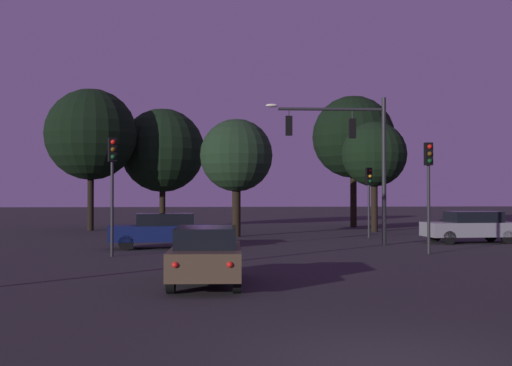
{
  "coord_description": "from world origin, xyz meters",
  "views": [
    {
      "loc": [
        -2.68,
        -9.08,
        2.39
      ],
      "look_at": [
        -0.18,
        18.69,
        2.83
      ],
      "focal_mm": 46.14,
      "sensor_mm": 36.0,
      "label": 1
    }
  ],
  "objects_px": {
    "car_nearside_lane": "(206,255)",
    "tree_right_cluster": "(91,135)",
    "traffic_light_median": "(429,175)",
    "traffic_signal_mast_arm": "(351,145)",
    "tree_left_far": "(163,150)",
    "traffic_light_corner_left": "(369,188)",
    "tree_lot_edge": "(353,137)",
    "tree_center_horizon": "(374,155)",
    "car_crossing_right": "(471,226)",
    "tree_behind_sign": "(236,156)",
    "car_crossing_left": "(162,230)",
    "traffic_light_corner_right": "(112,173)"
  },
  "relations": [
    {
      "from": "traffic_light_corner_right",
      "to": "car_crossing_right",
      "type": "height_order",
      "value": "traffic_light_corner_right"
    },
    {
      "from": "car_crossing_left",
      "to": "tree_lot_edge",
      "type": "relative_size",
      "value": 0.5
    },
    {
      "from": "car_nearside_lane",
      "to": "tree_center_horizon",
      "type": "relative_size",
      "value": 0.65
    },
    {
      "from": "car_crossing_right",
      "to": "tree_right_cluster",
      "type": "height_order",
      "value": "tree_right_cluster"
    },
    {
      "from": "traffic_light_corner_left",
      "to": "traffic_signal_mast_arm",
      "type": "bearing_deg",
      "value": -113.6
    },
    {
      "from": "tree_left_far",
      "to": "tree_right_cluster",
      "type": "xyz_separation_m",
      "value": [
        -4.44,
        -2.9,
        0.81
      ]
    },
    {
      "from": "car_nearside_lane",
      "to": "tree_right_cluster",
      "type": "bearing_deg",
      "value": 105.26
    },
    {
      "from": "traffic_light_corner_right",
      "to": "traffic_light_median",
      "type": "bearing_deg",
      "value": -0.11
    },
    {
      "from": "tree_left_far",
      "to": "traffic_light_corner_left",
      "type": "bearing_deg",
      "value": -44.13
    },
    {
      "from": "tree_behind_sign",
      "to": "tree_lot_edge",
      "type": "xyz_separation_m",
      "value": [
        8.93,
        9.59,
        1.92
      ]
    },
    {
      "from": "car_crossing_left",
      "to": "tree_left_far",
      "type": "bearing_deg",
      "value": 92.89
    },
    {
      "from": "tree_behind_sign",
      "to": "tree_right_cluster",
      "type": "bearing_deg",
      "value": 143.19
    },
    {
      "from": "traffic_light_corner_left",
      "to": "car_crossing_left",
      "type": "relative_size",
      "value": 0.8
    },
    {
      "from": "tree_right_cluster",
      "to": "car_crossing_left",
      "type": "bearing_deg",
      "value": -69.59
    },
    {
      "from": "tree_center_horizon",
      "to": "car_crossing_right",
      "type": "bearing_deg",
      "value": -77.48
    },
    {
      "from": "car_crossing_left",
      "to": "tree_behind_sign",
      "type": "xyz_separation_m",
      "value": [
        3.7,
        7.51,
        3.69
      ]
    },
    {
      "from": "traffic_signal_mast_arm",
      "to": "traffic_light_corner_right",
      "type": "bearing_deg",
      "value": -156.01
    },
    {
      "from": "traffic_light_corner_right",
      "to": "car_nearside_lane",
      "type": "xyz_separation_m",
      "value": [
        3.44,
        -8.06,
        -2.39
      ]
    },
    {
      "from": "traffic_light_corner_left",
      "to": "car_nearside_lane",
      "type": "distance_m",
      "value": 19.79
    },
    {
      "from": "traffic_light_corner_left",
      "to": "car_crossing_right",
      "type": "relative_size",
      "value": 0.82
    },
    {
      "from": "traffic_light_median",
      "to": "tree_left_far",
      "type": "bearing_deg",
      "value": 118.99
    },
    {
      "from": "traffic_signal_mast_arm",
      "to": "traffic_light_corner_left",
      "type": "xyz_separation_m",
      "value": [
        2.13,
        4.88,
        -1.96
      ]
    },
    {
      "from": "tree_behind_sign",
      "to": "tree_right_cluster",
      "type": "distance_m",
      "value": 11.37
    },
    {
      "from": "tree_left_far",
      "to": "tree_center_horizon",
      "type": "height_order",
      "value": "tree_left_far"
    },
    {
      "from": "tree_left_far",
      "to": "tree_right_cluster",
      "type": "distance_m",
      "value": 5.36
    },
    {
      "from": "car_crossing_right",
      "to": "tree_center_horizon",
      "type": "height_order",
      "value": "tree_center_horizon"
    },
    {
      "from": "traffic_signal_mast_arm",
      "to": "car_nearside_lane",
      "type": "distance_m",
      "value": 14.9
    },
    {
      "from": "traffic_light_corner_right",
      "to": "tree_behind_sign",
      "type": "xyz_separation_m",
      "value": [
        5.38,
        11.11,
        1.3
      ]
    },
    {
      "from": "tree_right_cluster",
      "to": "car_nearside_lane",
      "type": "bearing_deg",
      "value": -74.74
    },
    {
      "from": "traffic_light_corner_left",
      "to": "car_nearside_lane",
      "type": "height_order",
      "value": "traffic_light_corner_left"
    },
    {
      "from": "traffic_light_median",
      "to": "tree_behind_sign",
      "type": "relative_size",
      "value": 0.67
    },
    {
      "from": "car_crossing_left",
      "to": "tree_lot_edge",
      "type": "distance_m",
      "value": 21.98
    },
    {
      "from": "traffic_light_corner_left",
      "to": "car_nearside_lane",
      "type": "xyz_separation_m",
      "value": [
        -9.0,
        -17.52,
        -1.9
      ]
    },
    {
      "from": "tree_center_horizon",
      "to": "tree_right_cluster",
      "type": "bearing_deg",
      "value": 171.13
    },
    {
      "from": "car_crossing_right",
      "to": "car_nearside_lane",
      "type": "bearing_deg",
      "value": -133.82
    },
    {
      "from": "traffic_signal_mast_arm",
      "to": "car_nearside_lane",
      "type": "height_order",
      "value": "traffic_signal_mast_arm"
    },
    {
      "from": "car_crossing_left",
      "to": "tree_right_cluster",
      "type": "distance_m",
      "value": 16.13
    },
    {
      "from": "traffic_signal_mast_arm",
      "to": "tree_left_far",
      "type": "distance_m",
      "value": 18.76
    },
    {
      "from": "tree_right_cluster",
      "to": "tree_lot_edge",
      "type": "xyz_separation_m",
      "value": [
        17.93,
        2.85,
        0.22
      ]
    },
    {
      "from": "traffic_light_median",
      "to": "tree_right_cluster",
      "type": "height_order",
      "value": "tree_right_cluster"
    },
    {
      "from": "car_crossing_left",
      "to": "car_crossing_right",
      "type": "distance_m",
      "value": 14.84
    },
    {
      "from": "traffic_signal_mast_arm",
      "to": "tree_left_far",
      "type": "height_order",
      "value": "tree_left_far"
    },
    {
      "from": "car_crossing_right",
      "to": "tree_left_far",
      "type": "relative_size",
      "value": 0.55
    },
    {
      "from": "traffic_light_corner_left",
      "to": "tree_lot_edge",
      "type": "bearing_deg",
      "value": 80.59
    },
    {
      "from": "traffic_light_corner_left",
      "to": "tree_left_far",
      "type": "relative_size",
      "value": 0.46
    },
    {
      "from": "traffic_signal_mast_arm",
      "to": "traffic_light_corner_left",
      "type": "height_order",
      "value": "traffic_signal_mast_arm"
    },
    {
      "from": "car_crossing_left",
      "to": "tree_lot_edge",
      "type": "height_order",
      "value": "tree_lot_edge"
    },
    {
      "from": "traffic_light_median",
      "to": "tree_right_cluster",
      "type": "distance_m",
      "value": 24.15
    },
    {
      "from": "tree_right_cluster",
      "to": "tree_lot_edge",
      "type": "relative_size",
      "value": 0.98
    },
    {
      "from": "tree_behind_sign",
      "to": "tree_center_horizon",
      "type": "distance_m",
      "value": 9.74
    }
  ]
}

